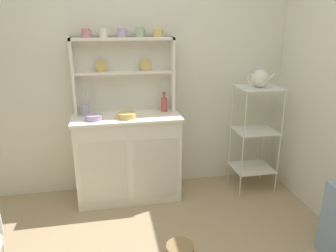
% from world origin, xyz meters
% --- Properties ---
extents(wall_back, '(3.84, 0.05, 2.50)m').
position_xyz_m(wall_back, '(0.00, 1.62, 1.25)').
color(wall_back, silver).
rests_on(wall_back, ground).
extents(hutch_cabinet, '(1.02, 0.45, 0.85)m').
position_xyz_m(hutch_cabinet, '(-0.07, 1.37, 0.44)').
color(hutch_cabinet, white).
rests_on(hutch_cabinet, ground).
extents(hutch_shelf_unit, '(0.95, 0.18, 0.71)m').
position_xyz_m(hutch_shelf_unit, '(-0.07, 1.53, 1.26)').
color(hutch_shelf_unit, silver).
rests_on(hutch_shelf_unit, hutch_cabinet).
extents(bakers_rack, '(0.41, 0.35, 1.09)m').
position_xyz_m(bakers_rack, '(1.22, 1.30, 0.66)').
color(bakers_rack, silver).
rests_on(bakers_rack, ground).
extents(cup_rose_0, '(0.09, 0.08, 0.08)m').
position_xyz_m(cup_rose_0, '(-0.39, 1.49, 1.60)').
color(cup_rose_0, '#D17A84').
rests_on(cup_rose_0, hutch_shelf_unit).
extents(cup_cream_1, '(0.09, 0.07, 0.08)m').
position_xyz_m(cup_cream_1, '(-0.23, 1.49, 1.60)').
color(cup_cream_1, silver).
rests_on(cup_cream_1, hutch_shelf_unit).
extents(cup_lilac_2, '(0.09, 0.08, 0.08)m').
position_xyz_m(cup_lilac_2, '(-0.07, 1.49, 1.60)').
color(cup_lilac_2, '#B79ECC').
rests_on(cup_lilac_2, hutch_shelf_unit).
extents(cup_sage_3, '(0.09, 0.08, 0.09)m').
position_xyz_m(cup_sage_3, '(0.09, 1.49, 1.61)').
color(cup_sage_3, '#9EB78E').
rests_on(cup_sage_3, hutch_shelf_unit).
extents(cup_gold_4, '(0.10, 0.08, 0.08)m').
position_xyz_m(cup_gold_4, '(0.26, 1.49, 1.60)').
color(cup_gold_4, '#DBB760').
rests_on(cup_gold_4, hutch_shelf_unit).
extents(bowl_mixing_large, '(0.15, 0.15, 0.05)m').
position_xyz_m(bowl_mixing_large, '(-0.36, 1.29, 0.88)').
color(bowl_mixing_large, '#B79ECC').
rests_on(bowl_mixing_large, hutch_cabinet).
extents(bowl_floral_medium, '(0.17, 0.17, 0.05)m').
position_xyz_m(bowl_floral_medium, '(-0.07, 1.29, 0.88)').
color(bowl_floral_medium, '#DBB760').
rests_on(bowl_floral_medium, hutch_cabinet).
extents(jam_bottle, '(0.06, 0.06, 0.19)m').
position_xyz_m(jam_bottle, '(0.31, 1.45, 0.93)').
color(jam_bottle, '#B74C47').
rests_on(jam_bottle, hutch_cabinet).
extents(utensil_jar, '(0.08, 0.08, 0.25)m').
position_xyz_m(utensil_jar, '(-0.44, 1.45, 0.91)').
color(utensil_jar, '#B2B7C6').
rests_on(utensil_jar, hutch_cabinet).
extents(porcelain_teapot, '(0.26, 0.17, 0.19)m').
position_xyz_m(porcelain_teapot, '(1.22, 1.30, 1.17)').
color(porcelain_teapot, white).
rests_on(porcelain_teapot, bakers_rack).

